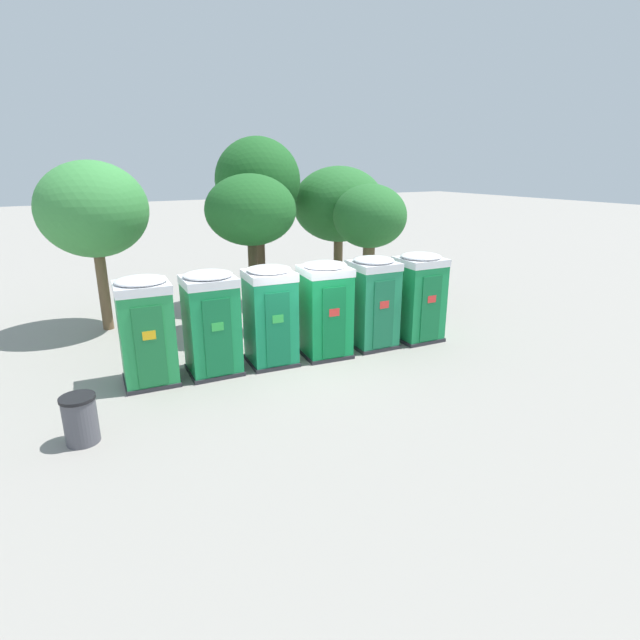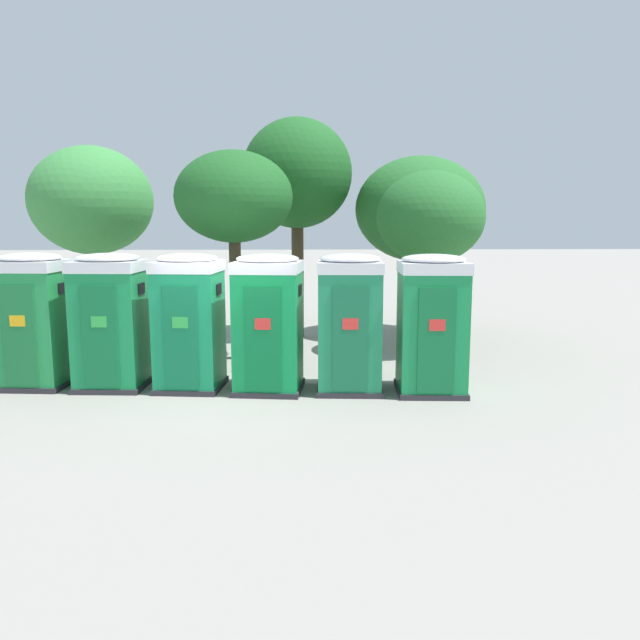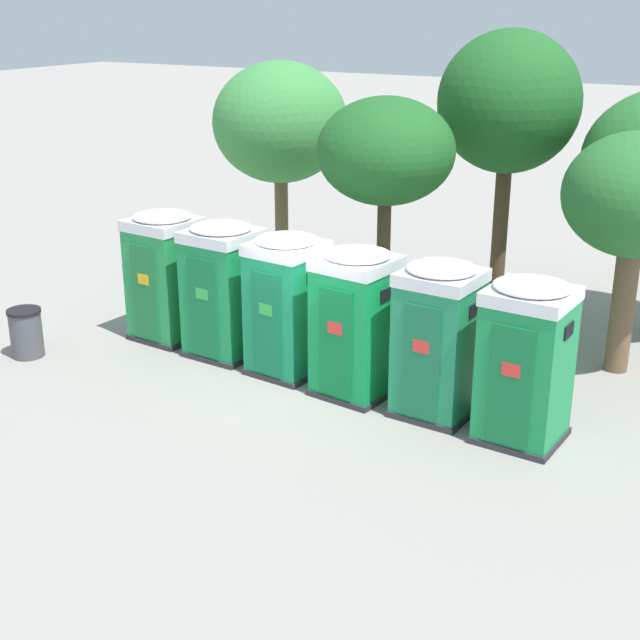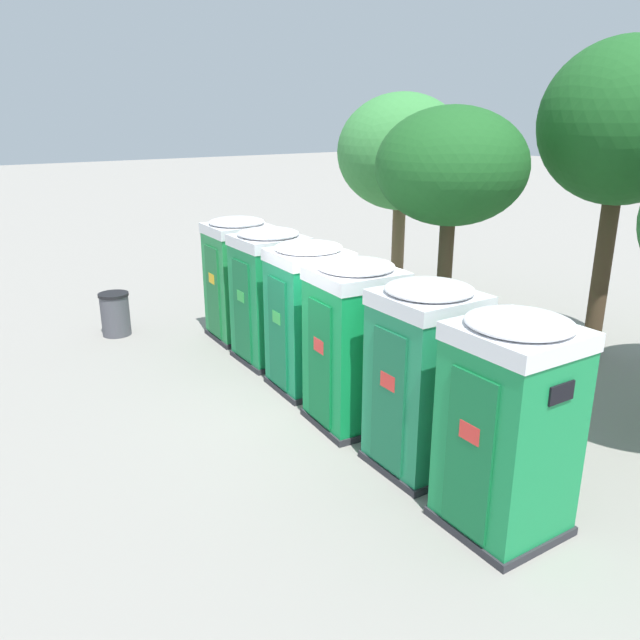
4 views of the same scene
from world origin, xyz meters
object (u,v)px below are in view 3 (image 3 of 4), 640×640
at_px(street_tree_4, 636,198).
at_px(portapotty_2, 287,304).
at_px(street_tree_0, 386,153).
at_px(portapotty_1, 223,289).
at_px(street_tree_2, 280,123).
at_px(street_tree_3, 509,104).
at_px(portapotty_3, 356,322).
at_px(trash_can, 26,333).
at_px(portapotty_0, 166,275).
at_px(portapotty_4, 438,339).
at_px(portapotty_5, 526,361).

bearing_deg(street_tree_4, portapotty_2, -149.54).
bearing_deg(street_tree_0, portapotty_1, -131.13).
height_order(street_tree_2, street_tree_3, street_tree_3).
xyz_separation_m(portapotty_3, street_tree_3, (0.57, 5.52, 3.05)).
xyz_separation_m(street_tree_4, trash_can, (-9.76, -4.80, -2.69)).
bearing_deg(portapotty_3, street_tree_0, 106.98).
bearing_deg(street_tree_4, portapotty_3, -138.52).
distance_m(street_tree_0, street_tree_4, 4.54).
bearing_deg(street_tree_2, street_tree_3, 2.75).
bearing_deg(portapotty_2, portapotty_0, 173.99).
relative_size(portapotty_4, portapotty_5, 1.00).
relative_size(portapotty_1, portapotty_5, 1.00).
bearing_deg(street_tree_3, portapotty_4, -80.59).
bearing_deg(street_tree_4, portapotty_4, -123.38).
xyz_separation_m(portapotty_0, portapotty_5, (7.41, -0.77, -0.00)).
height_order(portapotty_4, trash_can, portapotty_4).
distance_m(street_tree_4, trash_can, 11.21).
height_order(portapotty_2, street_tree_4, street_tree_4).
distance_m(portapotty_0, street_tree_4, 8.73).
bearing_deg(portapotty_1, portapotty_5, -5.81).
xyz_separation_m(street_tree_3, trash_can, (-6.68, -7.09, -3.87)).
height_order(portapotty_0, street_tree_2, street_tree_2).
bearing_deg(trash_can, portapotty_2, 21.05).
height_order(portapotty_0, street_tree_3, street_tree_3).
distance_m(portapotty_4, street_tree_0, 4.35).
relative_size(portapotty_5, street_tree_4, 0.59).
bearing_deg(portapotty_2, portapotty_5, -5.84).
xyz_separation_m(portapotty_3, portapotty_4, (1.49, -0.05, 0.00)).
bearing_deg(street_tree_4, trash_can, -153.82).
distance_m(street_tree_0, street_tree_2, 4.62).
height_order(portapotty_4, portapotty_5, same).
relative_size(portapotty_2, portapotty_4, 1.00).
relative_size(portapotty_0, portapotty_3, 1.00).
bearing_deg(portapotty_2, street_tree_2, 122.85).
height_order(portapotty_2, street_tree_2, street_tree_2).
bearing_deg(trash_can, portapotty_1, 31.50).
bearing_deg(portapotty_0, street_tree_4, 18.48).
relative_size(portapotty_4, street_tree_4, 0.59).
relative_size(portapotty_2, street_tree_2, 0.50).
bearing_deg(trash_can, street_tree_0, 39.56).
relative_size(portapotty_5, street_tree_0, 0.54).
distance_m(portapotty_1, street_tree_4, 7.44).
xyz_separation_m(portapotty_4, trash_can, (-7.61, -1.53, -0.82)).
bearing_deg(portapotty_3, portapotty_0, 173.27).
height_order(portapotty_0, portapotty_2, same).
xyz_separation_m(portapotty_4, street_tree_3, (-0.92, 5.56, 3.05)).
bearing_deg(portapotty_5, street_tree_4, 78.92).
xyz_separation_m(portapotty_3, street_tree_4, (3.65, 3.23, 1.87)).
height_order(portapotty_4, street_tree_0, street_tree_0).
bearing_deg(portapotty_1, street_tree_3, 55.62).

